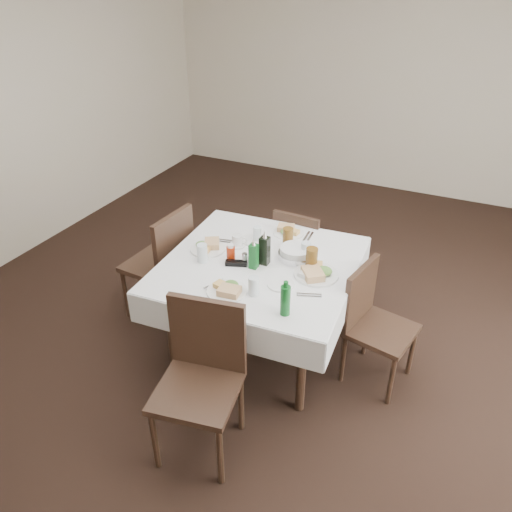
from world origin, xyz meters
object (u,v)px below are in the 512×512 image
at_px(chair_east, 372,317).
at_px(green_bottle, 285,300).
at_px(chair_north, 299,249).
at_px(chair_south, 202,369).
at_px(water_e, 306,251).
at_px(water_s, 254,286).
at_px(coffee_mug, 238,241).
at_px(water_w, 202,253).
at_px(oil_cruet_green, 254,255).
at_px(bread_basket, 296,253).
at_px(dining_table, 260,272).
at_px(oil_cruet_dark, 265,249).
at_px(chair_west, 165,258).
at_px(water_n, 257,234).
at_px(ketchup_bottle, 231,253).

xyz_separation_m(chair_east, green_bottle, (-0.42, -0.54, 0.37)).
height_order(chair_north, chair_south, chair_south).
xyz_separation_m(chair_east, water_e, (-0.53, 0.11, 0.33)).
relative_size(water_s, coffee_mug, 0.95).
bearing_deg(water_w, water_s, -22.75).
xyz_separation_m(chair_east, oil_cruet_green, (-0.81, -0.15, 0.37)).
relative_size(water_s, bread_basket, 0.50).
bearing_deg(dining_table, oil_cruet_dark, 6.95).
distance_m(dining_table, chair_north, 0.78).
bearing_deg(bread_basket, oil_cruet_dark, -136.43).
relative_size(chair_south, green_bottle, 4.20).
height_order(water_s, bread_basket, water_s).
relative_size(chair_west, oil_cruet_green, 4.18).
relative_size(chair_west, bread_basket, 3.79).
distance_m(oil_cruet_dark, oil_cruet_green, 0.09).
distance_m(water_w, green_bottle, 0.81).
bearing_deg(chair_south, chair_east, 52.12).
distance_m(chair_south, water_e, 1.13).
height_order(chair_north, oil_cruet_green, oil_cruet_green).
height_order(dining_table, water_e, water_e).
xyz_separation_m(dining_table, water_w, (-0.37, -0.15, 0.15)).
distance_m(chair_north, coffee_mug, 0.74).
relative_size(chair_east, bread_basket, 3.43).
xyz_separation_m(dining_table, water_n, (-0.15, 0.27, 0.14)).
bearing_deg(water_s, oil_cruet_green, 115.54).
bearing_deg(oil_cruet_dark, chair_east, 5.53).
xyz_separation_m(chair_south, coffee_mug, (-0.29, 1.03, 0.25)).
distance_m(water_w, oil_cruet_green, 0.37).
height_order(water_n, oil_cruet_green, oil_cruet_green).
bearing_deg(chair_east, oil_cruet_green, -169.18).
height_order(chair_east, oil_cruet_green, oil_cruet_green).
bearing_deg(coffee_mug, oil_cruet_dark, -26.37).
distance_m(chair_south, green_bottle, 0.62).
xyz_separation_m(water_w, oil_cruet_dark, (0.40, 0.16, 0.05)).
relative_size(chair_south, oil_cruet_dark, 3.71).
bearing_deg(water_s, chair_east, 33.08).
xyz_separation_m(water_n, bread_basket, (0.35, -0.11, -0.02)).
xyz_separation_m(bread_basket, oil_cruet_green, (-0.21, -0.24, 0.06)).
xyz_separation_m(water_n, oil_cruet_green, (0.14, -0.35, 0.04)).
height_order(water_s, ketchup_bottle, ketchup_bottle).
bearing_deg(water_s, dining_table, 109.22).
height_order(dining_table, water_s, water_s).
height_order(chair_north, bread_basket, bread_basket).
height_order(chair_south, chair_east, chair_south).
relative_size(chair_north, chair_east, 0.97).
bearing_deg(water_s, chair_south, -98.36).
distance_m(water_e, oil_cruet_dark, 0.30).
bearing_deg(chair_east, water_w, -168.70).
bearing_deg(coffee_mug, water_e, 4.78).
bearing_deg(water_w, oil_cruet_dark, 21.63).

